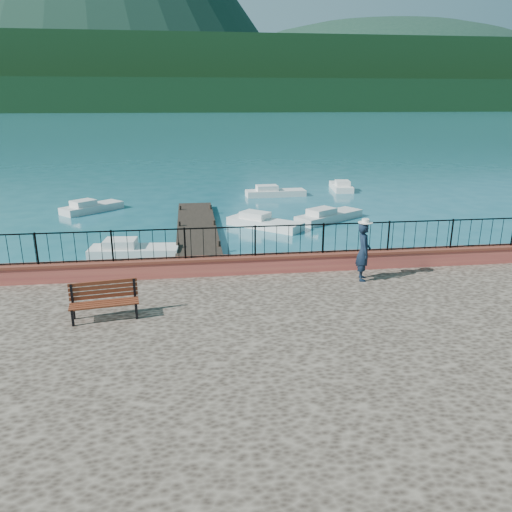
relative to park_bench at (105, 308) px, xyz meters
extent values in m
plane|color=#19596B|center=(4.54, -0.72, -1.49)|extent=(2000.00, 2000.00, 0.00)
cube|color=#C65B47|center=(4.54, 2.98, 0.00)|extent=(28.00, 0.46, 0.58)
cube|color=black|center=(4.54, 2.98, 0.77)|extent=(27.00, 0.05, 0.95)
cube|color=#2D231C|center=(2.54, 11.28, -1.34)|extent=(2.00, 16.00, 0.30)
cube|color=black|center=(4.54, 299.28, 7.51)|extent=(900.00, 60.00, 18.00)
cube|color=black|center=(4.54, 359.28, 20.51)|extent=(900.00, 120.00, 44.00)
ellipsoid|color=#142D23|center=(224.54, 559.28, -1.49)|extent=(448.00, 384.00, 180.00)
cube|color=black|center=(0.01, -0.04, -0.07)|extent=(1.74, 0.75, 0.42)
cube|color=brown|center=(-0.03, 0.21, 0.39)|extent=(1.68, 0.31, 0.52)
imported|color=black|center=(7.42, 1.91, 0.62)|extent=(0.56, 0.73, 1.80)
cylinder|color=white|center=(7.42, 1.91, 1.58)|extent=(0.44, 0.44, 0.12)
cube|color=silver|center=(-0.25, 9.22, -1.09)|extent=(3.91, 1.63, 0.80)
cube|color=white|center=(6.15, 13.54, -1.09)|extent=(3.98, 3.76, 0.80)
cube|color=silver|center=(10.01, 14.72, -1.09)|extent=(4.36, 3.47, 0.80)
cube|color=silver|center=(-3.71, 18.97, -1.09)|extent=(3.62, 3.49, 0.80)
cube|color=silver|center=(8.29, 22.55, -1.09)|extent=(4.24, 1.50, 0.80)
cube|color=white|center=(13.66, 24.41, -1.09)|extent=(1.72, 3.62, 0.80)
camera|label=1|loc=(2.25, -12.04, 5.02)|focal=35.00mm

